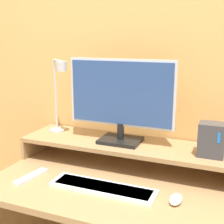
# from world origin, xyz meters

# --- Properties ---
(wall_back) EXTENTS (6.00, 0.05, 2.50)m
(wall_back) POSITION_xyz_m (0.00, 0.74, 1.25)
(wall_back) COLOR #E5AD60
(wall_back) RESTS_ON ground_plane
(desk) EXTENTS (1.12, 0.70, 0.74)m
(desk) POSITION_xyz_m (0.00, 0.35, 0.52)
(desk) COLOR #A87F51
(desk) RESTS_ON ground_plane
(monitor_shelf) EXTENTS (1.12, 0.30, 0.12)m
(monitor_shelf) POSITION_xyz_m (0.00, 0.55, 0.85)
(monitor_shelf) COLOR #A87F51
(monitor_shelf) RESTS_ON desk
(monitor) EXTENTS (0.56, 0.17, 0.43)m
(monitor) POSITION_xyz_m (-0.03, 0.55, 1.10)
(monitor) COLOR black
(monitor) RESTS_ON monitor_shelf
(desk_lamp) EXTENTS (0.17, 0.15, 0.42)m
(desk_lamp) POSITION_xyz_m (-0.39, 0.55, 1.11)
(desk_lamp) COLOR silver
(desk_lamp) RESTS_ON monitor_shelf
(router_dock) EXTENTS (0.12, 0.09, 0.16)m
(router_dock) POSITION_xyz_m (0.42, 0.52, 0.95)
(router_dock) COLOR #3D3D42
(router_dock) RESTS_ON monitor_shelf
(keyboard) EXTENTS (0.48, 0.12, 0.02)m
(keyboard) POSITION_xyz_m (-0.00, 0.25, 0.75)
(keyboard) COLOR white
(keyboard) RESTS_ON desk
(mouse) EXTENTS (0.05, 0.10, 0.03)m
(mouse) POSITION_xyz_m (0.32, 0.27, 0.76)
(mouse) COLOR white
(mouse) RESTS_ON desk
(remote_control) EXTENTS (0.07, 0.20, 0.02)m
(remote_control) POSITION_xyz_m (-0.37, 0.23, 0.75)
(remote_control) COLOR white
(remote_control) RESTS_ON desk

